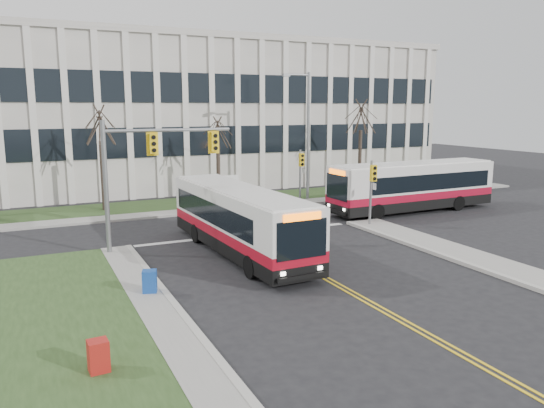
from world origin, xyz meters
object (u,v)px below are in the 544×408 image
(bus_main, at_px, (239,222))
(newspaper_box_blue, at_px, (150,283))
(directory_sign, at_px, (229,187))
(newspaper_box_red, at_px, (99,358))
(bus_cross, at_px, (412,188))
(streetlight, at_px, (306,129))

(bus_main, height_order, newspaper_box_blue, bus_main)
(directory_sign, height_order, newspaper_box_red, directory_sign)
(bus_cross, xyz_separation_m, newspaper_box_blue, (-19.12, -8.56, -1.10))
(newspaper_box_red, bearing_deg, bus_cross, 29.00)
(newspaper_box_blue, xyz_separation_m, newspaper_box_red, (-2.47, -5.30, 0.00))
(streetlight, bearing_deg, bus_cross, -57.40)
(newspaper_box_blue, bearing_deg, bus_cross, 42.03)
(bus_main, xyz_separation_m, bus_cross, (14.04, 4.67, 0.06))
(streetlight, distance_m, newspaper_box_red, 27.27)
(bus_main, distance_m, bus_cross, 14.80)
(directory_sign, distance_m, newspaper_box_red, 24.83)
(streetlight, height_order, bus_main, streetlight)
(streetlight, relative_size, newspaper_box_red, 9.68)
(streetlight, distance_m, newspaper_box_blue, 21.79)
(streetlight, bearing_deg, bus_main, -130.64)
(newspaper_box_blue, relative_size, newspaper_box_red, 1.00)
(directory_sign, bearing_deg, streetlight, -13.23)
(bus_main, bearing_deg, newspaper_box_blue, -144.87)
(newspaper_box_blue, bearing_deg, directory_sign, 78.59)
(bus_cross, bearing_deg, streetlight, -148.89)
(newspaper_box_red, bearing_deg, newspaper_box_blue, 61.32)
(bus_cross, bearing_deg, bus_main, -73.08)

